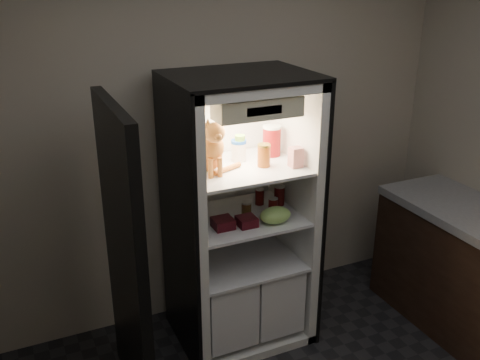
% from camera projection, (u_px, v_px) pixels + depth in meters
% --- Properties ---
extents(room_shell, '(3.60, 3.60, 3.60)m').
position_uv_depth(room_shell, '(378.00, 191.00, 2.17)').
color(room_shell, white).
rests_on(room_shell, floor).
extents(refrigerator, '(0.90, 0.72, 1.88)m').
position_uv_depth(refrigerator, '(238.00, 232.00, 3.65)').
color(refrigerator, white).
rests_on(refrigerator, floor).
extents(fridge_door, '(0.07, 0.87, 1.85)m').
position_uv_depth(fridge_door, '(126.00, 268.00, 2.97)').
color(fridge_door, black).
rests_on(fridge_door, floor).
extents(tabby_cat, '(0.31, 0.35, 0.37)m').
position_uv_depth(tabby_cat, '(210.00, 150.00, 3.27)').
color(tabby_cat, '#B75017').
rests_on(tabby_cat, refrigerator).
extents(parmesan_shaker, '(0.07, 0.07, 0.18)m').
position_uv_depth(parmesan_shaker, '(240.00, 148.00, 3.47)').
color(parmesan_shaker, '#279028').
rests_on(parmesan_shaker, refrigerator).
extents(mayo_tub, '(0.10, 0.10, 0.14)m').
position_uv_depth(mayo_tub, '(239.00, 150.00, 3.48)').
color(mayo_tub, white).
rests_on(mayo_tub, refrigerator).
extents(salsa_jar, '(0.08, 0.08, 0.15)m').
position_uv_depth(salsa_jar, '(264.00, 155.00, 3.38)').
color(salsa_jar, maroon).
rests_on(salsa_jar, refrigerator).
extents(pepper_jar, '(0.12, 0.12, 0.21)m').
position_uv_depth(pepper_jar, '(272.00, 141.00, 3.57)').
color(pepper_jar, '#9F1515').
rests_on(pepper_jar, refrigerator).
extents(cream_carton, '(0.08, 0.08, 0.13)m').
position_uv_depth(cream_carton, '(296.00, 157.00, 3.38)').
color(cream_carton, silver).
rests_on(cream_carton, refrigerator).
extents(soda_can_a, '(0.06, 0.06, 0.11)m').
position_uv_depth(soda_can_a, '(260.00, 197.00, 3.69)').
color(soda_can_a, black).
rests_on(soda_can_a, refrigerator).
extents(soda_can_b, '(0.07, 0.07, 0.14)m').
position_uv_depth(soda_can_b, '(279.00, 195.00, 3.68)').
color(soda_can_b, black).
rests_on(soda_can_b, refrigerator).
extents(soda_can_c, '(0.06, 0.06, 0.12)m').
position_uv_depth(soda_can_c, '(273.00, 206.00, 3.54)').
color(soda_can_c, black).
rests_on(soda_can_c, refrigerator).
extents(condiment_jar, '(0.07, 0.07, 0.09)m').
position_uv_depth(condiment_jar, '(246.00, 208.00, 3.54)').
color(condiment_jar, '#553518').
rests_on(condiment_jar, refrigerator).
extents(grape_bag, '(0.21, 0.15, 0.10)m').
position_uv_depth(grape_bag, '(275.00, 215.00, 3.43)').
color(grape_bag, '#91C95D').
rests_on(grape_bag, refrigerator).
extents(berry_box_left, '(0.13, 0.13, 0.06)m').
position_uv_depth(berry_box_left, '(223.00, 223.00, 3.36)').
color(berry_box_left, '#510D14').
rests_on(berry_box_left, refrigerator).
extents(berry_box_right, '(0.12, 0.12, 0.06)m').
position_uv_depth(berry_box_right, '(247.00, 221.00, 3.39)').
color(berry_box_right, '#510D14').
rests_on(berry_box_right, refrigerator).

